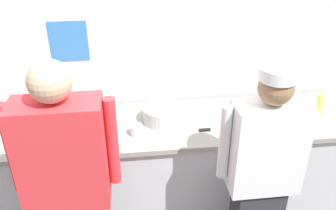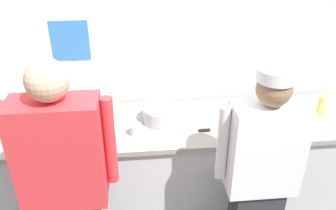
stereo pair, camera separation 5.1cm
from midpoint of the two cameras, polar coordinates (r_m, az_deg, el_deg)
wall_back at (r=3.06m, az=-1.27°, el=8.81°), size 5.03×0.11×2.66m
prep_counter at (r=3.06m, az=-0.33°, el=-10.14°), size 3.21×0.73×0.90m
chef_near_left at (r=2.24m, az=-15.56°, el=-12.72°), size 0.63×0.24×1.74m
chef_center at (r=2.42m, az=15.36°, el=-11.01°), size 0.59×0.24×1.62m
plate_stack_front at (r=3.01m, az=-19.54°, el=-1.88°), size 0.19×0.19×0.05m
mixing_bowl_steel at (r=2.81m, az=-0.55°, el=-1.46°), size 0.31×0.31×0.12m
sheet_tray at (r=2.81m, az=-12.38°, el=-3.41°), size 0.49×0.35×0.02m
squeeze_bottle_primary at (r=3.13m, az=24.06°, el=0.03°), size 0.06×0.06×0.21m
ramekin_red_sauce at (r=3.23m, az=19.80°, el=0.16°), size 0.09×0.09×0.04m
ramekin_orange_sauce at (r=2.86m, az=14.10°, el=-2.76°), size 0.08×0.08×0.04m
deli_cup at (r=2.65m, az=-4.68°, el=-4.02°), size 0.09×0.09×0.09m
chefs_knife at (r=2.73m, az=7.89°, el=-4.07°), size 0.27×0.03×0.02m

